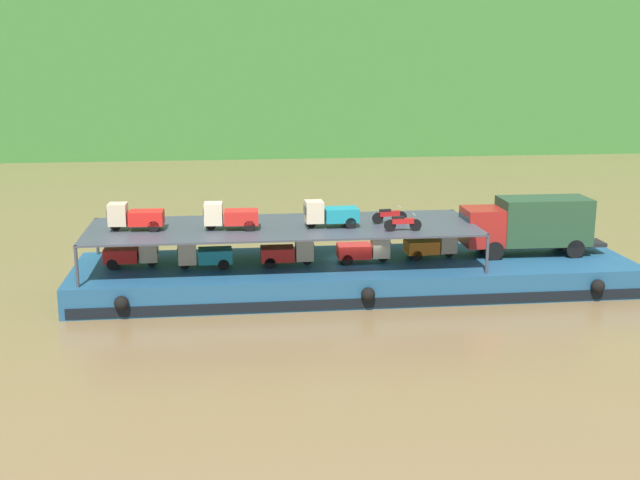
{
  "coord_description": "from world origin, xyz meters",
  "views": [
    {
      "loc": [
        -6.75,
        -40.32,
        12.18
      ],
      "look_at": [
        -1.87,
        0.0,
        2.7
      ],
      "focal_mm": 44.98,
      "sensor_mm": 36.0,
      "label": 1
    }
  ],
  "objects_px": {
    "cargo_barge": "(355,275)",
    "mini_truck_lower_stern": "(132,254)",
    "mini_truck_upper_stern": "(135,217)",
    "motorcycle_upper_centre": "(389,215)",
    "covered_lorry": "(529,224)",
    "mini_truck_upper_mid": "(230,216)",
    "mini_truck_lower_aft": "(204,255)",
    "motorcycle_upper_port": "(402,223)",
    "mini_truck_lower_mid": "(288,252)",
    "mini_truck_lower_fore": "(364,249)",
    "mini_truck_lower_bow": "(432,245)",
    "mini_truck_upper_fore": "(330,214)"
  },
  "relations": [
    {
      "from": "mini_truck_lower_fore",
      "to": "motorcycle_upper_centre",
      "type": "bearing_deg",
      "value": 10.77
    },
    {
      "from": "mini_truck_upper_stern",
      "to": "mini_truck_lower_bow",
      "type": "bearing_deg",
      "value": 1.33
    },
    {
      "from": "cargo_barge",
      "to": "mini_truck_lower_stern",
      "type": "bearing_deg",
      "value": 178.41
    },
    {
      "from": "mini_truck_upper_stern",
      "to": "mini_truck_lower_aft",
      "type": "bearing_deg",
      "value": -5.52
    },
    {
      "from": "cargo_barge",
      "to": "mini_truck_lower_mid",
      "type": "xyz_separation_m",
      "value": [
        -3.57,
        -0.37,
        1.44
      ]
    },
    {
      "from": "mini_truck_lower_stern",
      "to": "mini_truck_lower_bow",
      "type": "distance_m",
      "value": 15.7
    },
    {
      "from": "covered_lorry",
      "to": "mini_truck_lower_bow",
      "type": "relative_size",
      "value": 2.83
    },
    {
      "from": "mini_truck_upper_fore",
      "to": "cargo_barge",
      "type": "bearing_deg",
      "value": 20.17
    },
    {
      "from": "mini_truck_lower_fore",
      "to": "covered_lorry",
      "type": "bearing_deg",
      "value": 3.91
    },
    {
      "from": "mini_truck_lower_aft",
      "to": "mini_truck_upper_stern",
      "type": "height_order",
      "value": "mini_truck_upper_stern"
    },
    {
      "from": "mini_truck_upper_fore",
      "to": "motorcycle_upper_port",
      "type": "xyz_separation_m",
      "value": [
        3.46,
        -1.42,
        -0.26
      ]
    },
    {
      "from": "covered_lorry",
      "to": "motorcycle_upper_centre",
      "type": "relative_size",
      "value": 4.16
    },
    {
      "from": "mini_truck_upper_mid",
      "to": "motorcycle_upper_port",
      "type": "xyz_separation_m",
      "value": [
        8.54,
        -1.46,
        -0.26
      ]
    },
    {
      "from": "mini_truck_lower_fore",
      "to": "motorcycle_upper_port",
      "type": "distance_m",
      "value": 2.92
    },
    {
      "from": "mini_truck_lower_aft",
      "to": "motorcycle_upper_port",
      "type": "xyz_separation_m",
      "value": [
        9.92,
        -1.54,
        1.74
      ]
    },
    {
      "from": "mini_truck_lower_aft",
      "to": "mini_truck_upper_mid",
      "type": "xyz_separation_m",
      "value": [
        1.38,
        -0.08,
        2.0
      ]
    },
    {
      "from": "mini_truck_lower_aft",
      "to": "mini_truck_lower_mid",
      "type": "distance_m",
      "value": 4.3
    },
    {
      "from": "mini_truck_lower_aft",
      "to": "mini_truck_upper_fore",
      "type": "xyz_separation_m",
      "value": [
        6.46,
        -0.12,
        2.0
      ]
    },
    {
      "from": "cargo_barge",
      "to": "motorcycle_upper_centre",
      "type": "xyz_separation_m",
      "value": [
        1.78,
        0.02,
        3.18
      ]
    },
    {
      "from": "mini_truck_upper_stern",
      "to": "motorcycle_upper_centre",
      "type": "height_order",
      "value": "mini_truck_upper_stern"
    },
    {
      "from": "mini_truck_lower_bow",
      "to": "motorcycle_upper_centre",
      "type": "relative_size",
      "value": 1.47
    },
    {
      "from": "covered_lorry",
      "to": "mini_truck_upper_mid",
      "type": "xyz_separation_m",
      "value": [
        -16.08,
        -0.86,
        1.0
      ]
    },
    {
      "from": "mini_truck_upper_mid",
      "to": "mini_truck_lower_aft",
      "type": "bearing_deg",
      "value": 176.81
    },
    {
      "from": "cargo_barge",
      "to": "mini_truck_upper_fore",
      "type": "xyz_separation_m",
      "value": [
        -1.41,
        -0.52,
        3.44
      ]
    },
    {
      "from": "mini_truck_lower_fore",
      "to": "mini_truck_upper_stern",
      "type": "bearing_deg",
      "value": 179.17
    },
    {
      "from": "mini_truck_lower_aft",
      "to": "mini_truck_upper_fore",
      "type": "distance_m",
      "value": 6.76
    },
    {
      "from": "cargo_barge",
      "to": "motorcycle_upper_port",
      "type": "xyz_separation_m",
      "value": [
        2.05,
        -1.93,
        3.18
      ]
    },
    {
      "from": "mini_truck_upper_stern",
      "to": "mini_truck_upper_fore",
      "type": "xyz_separation_m",
      "value": [
        9.83,
        -0.45,
        0.0
      ]
    },
    {
      "from": "mini_truck_lower_aft",
      "to": "mini_truck_upper_mid",
      "type": "relative_size",
      "value": 0.99
    },
    {
      "from": "mini_truck_upper_stern",
      "to": "motorcycle_upper_port",
      "type": "xyz_separation_m",
      "value": [
        13.29,
        -1.87,
        -0.26
      ]
    },
    {
      "from": "mini_truck_lower_mid",
      "to": "mini_truck_lower_bow",
      "type": "xyz_separation_m",
      "value": [
        7.75,
        0.66,
        0.0
      ]
    },
    {
      "from": "mini_truck_lower_mid",
      "to": "mini_truck_upper_fore",
      "type": "relative_size",
      "value": 0.99
    },
    {
      "from": "cargo_barge",
      "to": "mini_truck_lower_mid",
      "type": "relative_size",
      "value": 10.6
    },
    {
      "from": "covered_lorry",
      "to": "mini_truck_upper_stern",
      "type": "xyz_separation_m",
      "value": [
        -20.83,
        -0.46,
        1.0
      ]
    },
    {
      "from": "covered_lorry",
      "to": "motorcycle_upper_centre",
      "type": "xyz_separation_m",
      "value": [
        -7.81,
        -0.37,
        0.74
      ]
    },
    {
      "from": "motorcycle_upper_centre",
      "to": "cargo_barge",
      "type": "bearing_deg",
      "value": -179.4
    },
    {
      "from": "mini_truck_upper_mid",
      "to": "mini_truck_upper_fore",
      "type": "bearing_deg",
      "value": -0.53
    },
    {
      "from": "mini_truck_lower_stern",
      "to": "mini_truck_lower_mid",
      "type": "bearing_deg",
      "value": -4.98
    },
    {
      "from": "cargo_barge",
      "to": "mini_truck_upper_stern",
      "type": "distance_m",
      "value": 11.76
    },
    {
      "from": "mini_truck_lower_bow",
      "to": "motorcycle_upper_centre",
      "type": "xyz_separation_m",
      "value": [
        -2.4,
        -0.27,
        1.74
      ]
    },
    {
      "from": "mini_truck_lower_stern",
      "to": "mini_truck_lower_aft",
      "type": "relative_size",
      "value": 0.99
    },
    {
      "from": "mini_truck_lower_aft",
      "to": "mini_truck_lower_bow",
      "type": "distance_m",
      "value": 12.07
    },
    {
      "from": "covered_lorry",
      "to": "mini_truck_lower_mid",
      "type": "xyz_separation_m",
      "value": [
        -13.16,
        -0.76,
        -1.0
      ]
    },
    {
      "from": "covered_lorry",
      "to": "mini_truck_upper_stern",
      "type": "relative_size",
      "value": 2.84
    },
    {
      "from": "mini_truck_upper_stern",
      "to": "cargo_barge",
      "type": "bearing_deg",
      "value": 0.35
    },
    {
      "from": "mini_truck_lower_stern",
      "to": "mini_truck_upper_fore",
      "type": "xyz_separation_m",
      "value": [
        10.11,
        -0.84,
        2.0
      ]
    },
    {
      "from": "cargo_barge",
      "to": "mini_truck_lower_aft",
      "type": "distance_m",
      "value": 8.01
    },
    {
      "from": "cargo_barge",
      "to": "covered_lorry",
      "type": "height_order",
      "value": "covered_lorry"
    },
    {
      "from": "mini_truck_lower_stern",
      "to": "mini_truck_upper_mid",
      "type": "height_order",
      "value": "mini_truck_upper_mid"
    },
    {
      "from": "mini_truck_upper_mid",
      "to": "motorcycle_upper_centre",
      "type": "distance_m",
      "value": 8.29
    }
  ]
}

